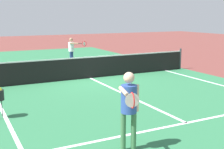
# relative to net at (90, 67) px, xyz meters

# --- Properties ---
(ground_plane) EXTENTS (60.00, 60.00, 0.00)m
(ground_plane) POSITION_rel_net_xyz_m (0.00, 0.00, -0.49)
(ground_plane) COLOR brown
(court_surface_inbounds) EXTENTS (10.62, 24.40, 0.00)m
(court_surface_inbounds) POSITION_rel_net_xyz_m (0.00, 0.00, -0.49)
(court_surface_inbounds) COLOR #2D7247
(court_surface_inbounds) RESTS_ON ground_plane
(line_sideline_left) EXTENTS (0.10, 11.89, 0.01)m
(line_sideline_left) POSITION_rel_net_xyz_m (-4.11, -5.95, -0.49)
(line_sideline_left) COLOR white
(line_sideline_left) RESTS_ON ground_plane
(line_service_near) EXTENTS (8.22, 0.10, 0.01)m
(line_service_near) POSITION_rel_net_xyz_m (0.00, -6.40, -0.49)
(line_service_near) COLOR white
(line_service_near) RESTS_ON ground_plane
(line_center_service) EXTENTS (0.10, 6.40, 0.01)m
(line_center_service) POSITION_rel_net_xyz_m (0.00, -3.20, -0.49)
(line_center_service) COLOR white
(line_center_service) RESTS_ON ground_plane
(net) EXTENTS (10.18, 0.09, 1.07)m
(net) POSITION_rel_net_xyz_m (0.00, 0.00, 0.00)
(net) COLOR #33383D
(net) RESTS_ON ground_plane
(player_near) EXTENTS (0.74, 1.12, 1.64)m
(player_near) POSITION_rel_net_xyz_m (-2.15, -7.12, 0.53)
(player_near) COLOR #3F7247
(player_near) RESTS_ON ground_plane
(player_far) EXTENTS (0.78, 0.97, 1.50)m
(player_far) POSITION_rel_net_xyz_m (0.60, 4.01, 0.43)
(player_far) COLOR navy
(player_far) RESTS_ON ground_plane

